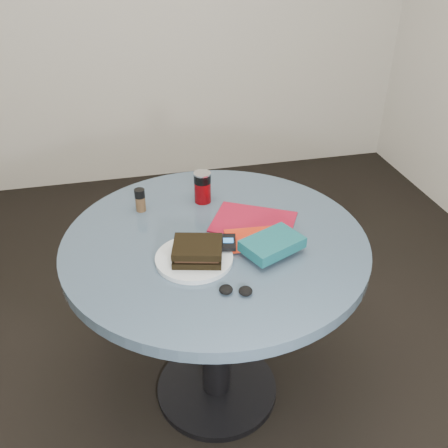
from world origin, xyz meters
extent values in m
plane|color=black|center=(0.00, 0.00, 0.00)|extent=(4.00, 4.00, 0.00)
cylinder|color=black|center=(0.00, 0.00, 0.01)|extent=(0.48, 0.48, 0.03)
cylinder|color=black|center=(0.00, 0.00, 0.37)|extent=(0.11, 0.11, 0.68)
cylinder|color=#37495B|center=(0.00, 0.00, 0.73)|extent=(1.00, 1.00, 0.04)
cylinder|color=silver|center=(-0.09, -0.11, 0.76)|extent=(0.31, 0.31, 0.02)
cube|color=black|center=(-0.08, -0.12, 0.78)|extent=(0.17, 0.16, 0.02)
cube|color=black|center=(-0.08, -0.12, 0.79)|extent=(0.15, 0.13, 0.01)
cube|color=black|center=(-0.08, -0.12, 0.81)|extent=(0.17, 0.16, 0.02)
cylinder|color=#680509|center=(0.01, 0.25, 0.79)|extent=(0.06, 0.06, 0.08)
cylinder|color=black|center=(0.01, 0.25, 0.84)|extent=(0.07, 0.07, 0.03)
cylinder|color=silver|center=(0.01, 0.25, 0.86)|extent=(0.07, 0.07, 0.01)
cylinder|color=#503922|center=(-0.22, 0.23, 0.78)|extent=(0.04, 0.04, 0.05)
cylinder|color=black|center=(-0.22, 0.23, 0.82)|extent=(0.04, 0.04, 0.03)
cube|color=maroon|center=(0.15, 0.06, 0.75)|extent=(0.34, 0.31, 0.00)
cube|color=red|center=(0.12, -0.05, 0.76)|extent=(0.18, 0.13, 0.01)
cube|color=#114B52|center=(0.15, -0.13, 0.79)|extent=(0.21, 0.18, 0.04)
cube|color=black|center=(0.03, -0.07, 0.78)|extent=(0.06, 0.09, 0.01)
cube|color=#256FBD|center=(0.03, -0.07, 0.78)|extent=(0.04, 0.03, 0.00)
ellipsoid|color=black|center=(-0.03, -0.28, 0.76)|extent=(0.05, 0.05, 0.02)
ellipsoid|color=black|center=(0.02, -0.29, 0.76)|extent=(0.05, 0.05, 0.02)
camera|label=1|loc=(-0.28, -1.33, 1.66)|focal=40.00mm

